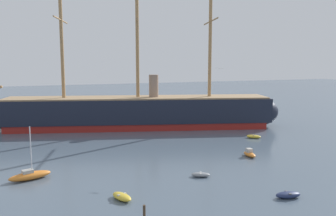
{
  "coord_description": "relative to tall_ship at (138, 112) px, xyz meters",
  "views": [
    {
      "loc": [
        -17.75,
        -23.02,
        15.22
      ],
      "look_at": [
        3.99,
        34.29,
        6.87
      ],
      "focal_mm": 38.04,
      "sensor_mm": 36.0,
      "label": 1
    }
  ],
  "objects": [
    {
      "name": "seagull_in_flight",
      "position": [
        5.68,
        -26.69,
        10.18
      ],
      "size": [
        1.03,
        0.75,
        0.13
      ],
      "color": "silver"
    },
    {
      "name": "tall_ship",
      "position": [
        0.0,
        0.0,
        0.0
      ],
      "size": [
        68.95,
        24.79,
        33.89
      ],
      "color": "maroon",
      "rests_on": "ground"
    },
    {
      "name": "motorboat_far_right",
      "position": [
        26.02,
        -2.72,
        -3.19
      ],
      "size": [
        3.38,
        3.39,
        1.42
      ],
      "color": "#1E284C",
      "rests_on": "ground"
    },
    {
      "name": "dinghy_foreground_right",
      "position": [
        4.24,
        -45.27,
        -3.34
      ],
      "size": [
        3.07,
        1.7,
        0.69
      ],
      "color": "#1E284C",
      "rests_on": "ground"
    },
    {
      "name": "sailboat_mid_left",
      "position": [
        -22.59,
        -28.61,
        -3.11
      ],
      "size": [
        5.53,
        3.05,
        6.89
      ],
      "color": "orange",
      "rests_on": "ground"
    },
    {
      "name": "dinghy_alongside_stern",
      "position": [
        18.19,
        -18.16,
        -3.36
      ],
      "size": [
        2.87,
        2.71,
        0.65
      ],
      "color": "gold",
      "rests_on": "ground"
    },
    {
      "name": "motorboat_mid_right",
      "position": [
        9.91,
        -29.19,
        -3.25
      ],
      "size": [
        1.45,
        3.05,
        1.25
      ],
      "color": "orange",
      "rests_on": "ground"
    },
    {
      "name": "mooring_piling_left_pair",
      "position": [
        -12.53,
        -45.64,
        -2.78
      ],
      "size": [
        0.26,
        0.26,
        1.83
      ],
      "primitive_type": "cylinder",
      "color": "#423323",
      "rests_on": "ground"
    },
    {
      "name": "dinghy_foreground_left",
      "position": [
        -13.14,
        -39.25,
        -3.34
      ],
      "size": [
        2.29,
        3.23,
        0.7
      ],
      "color": "gold",
      "rests_on": "ground"
    },
    {
      "name": "dinghy_near_centre",
      "position": [
        -1.68,
        -35.35,
        -3.4
      ],
      "size": [
        2.66,
        2.02,
        0.58
      ],
      "color": "gray",
      "rests_on": "ground"
    }
  ]
}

